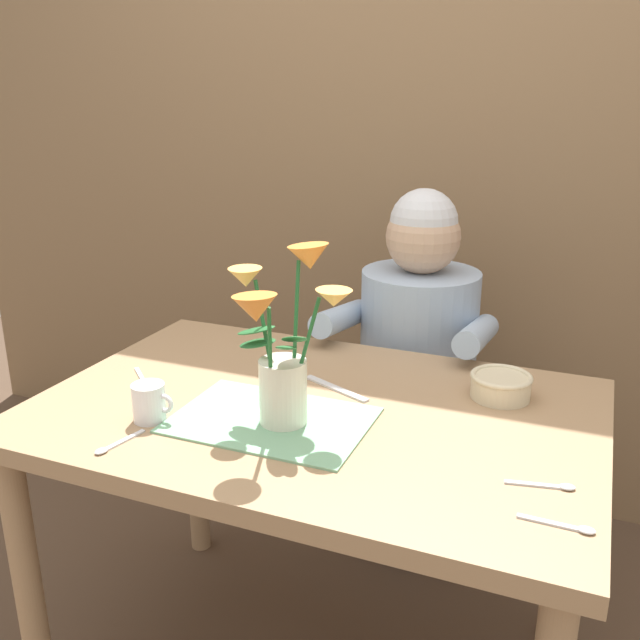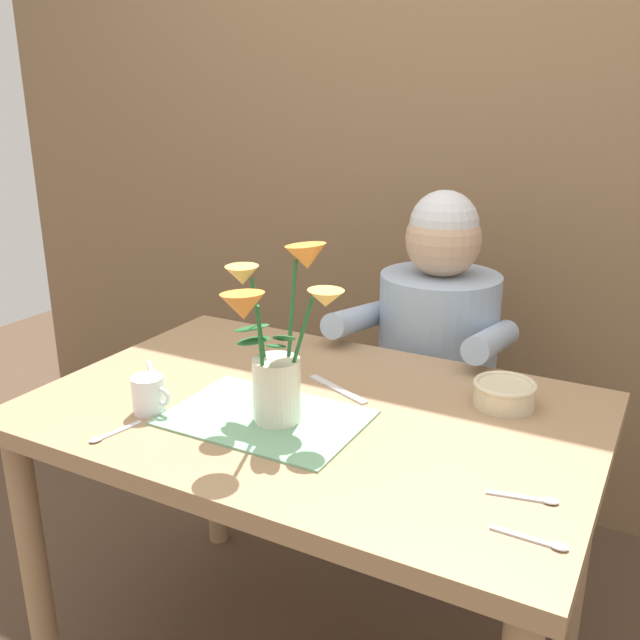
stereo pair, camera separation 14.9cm
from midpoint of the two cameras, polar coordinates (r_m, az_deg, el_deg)
wood_panel_backdrop at (r=2.36m, az=14.12°, el=14.44°), size 4.00×0.10×2.50m
dining_table at (r=1.56m, az=2.16°, el=-10.33°), size 1.20×0.80×0.74m
seated_person at (r=2.09m, az=11.43°, el=-5.36°), size 0.45×0.47×1.14m
striped_placemat at (r=1.45m, az=-1.54°, el=-8.08°), size 0.40×0.28×0.00m
flower_vase at (r=1.37m, az=-0.45°, el=-1.94°), size 0.28×0.31×0.36m
ceramic_bowl at (r=1.57m, az=17.58°, el=-5.78°), size 0.14×0.14×0.06m
dinner_knife at (r=1.59m, az=4.17°, el=-5.74°), size 0.18×0.09×0.00m
ceramic_mug at (r=1.49m, az=-11.13°, el=-6.11°), size 0.09×0.07×0.08m
spoon_0 at (r=1.43m, az=-14.22°, el=-9.23°), size 0.04×0.12×0.01m
spoon_1 at (r=1.71m, az=-11.24°, el=-4.29°), size 0.10×0.09×0.01m
spoon_2 at (r=1.17m, az=21.44°, el=-16.71°), size 0.12×0.02×0.01m
spoon_3 at (r=1.27m, az=20.55°, el=-13.69°), size 0.12×0.04×0.01m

